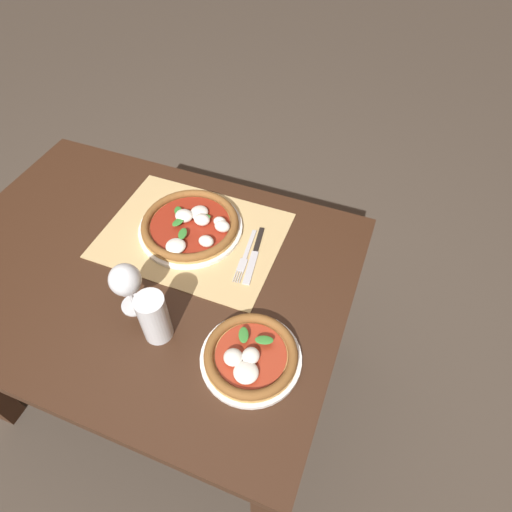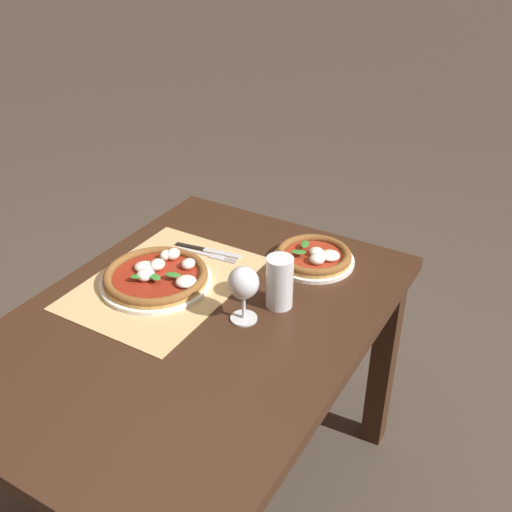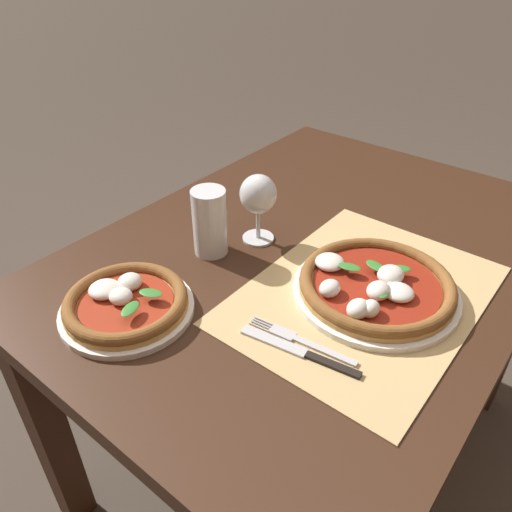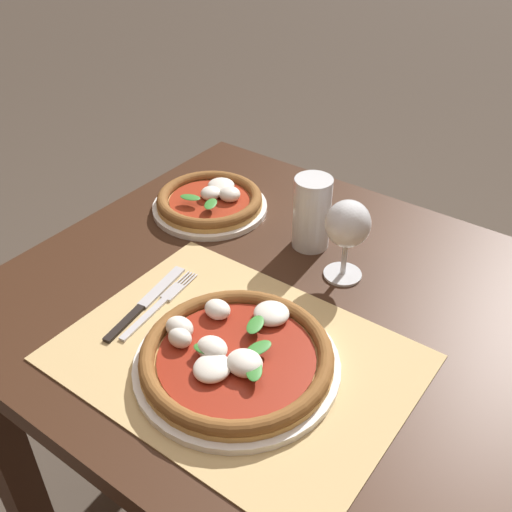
# 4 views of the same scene
# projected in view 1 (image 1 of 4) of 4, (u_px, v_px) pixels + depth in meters

# --- Properties ---
(ground_plane) EXTENTS (24.00, 24.00, 0.00)m
(ground_plane) POSITION_uv_depth(u_px,v_px,m) (177.00, 377.00, 1.78)
(ground_plane) COLOR #473D33
(dining_table) EXTENTS (1.18, 0.85, 0.74)m
(dining_table) POSITION_uv_depth(u_px,v_px,m) (147.00, 290.00, 1.30)
(dining_table) COLOR #382114
(dining_table) RESTS_ON ground
(paper_placemat) EXTENTS (0.53, 0.39, 0.00)m
(paper_placemat) POSITION_uv_depth(u_px,v_px,m) (193.00, 235.00, 1.28)
(paper_placemat) COLOR tan
(paper_placemat) RESTS_ON dining_table
(pizza_near) EXTENTS (0.31, 0.31, 0.05)m
(pizza_near) POSITION_uv_depth(u_px,v_px,m) (191.00, 225.00, 1.28)
(pizza_near) COLOR white
(pizza_near) RESTS_ON paper_placemat
(pizza_far) EXTENTS (0.24, 0.24, 0.05)m
(pizza_far) POSITION_uv_depth(u_px,v_px,m) (250.00, 356.00, 1.01)
(pizza_far) COLOR white
(pizza_far) RESTS_ON dining_table
(wine_glass) EXTENTS (0.08, 0.08, 0.16)m
(wine_glass) POSITION_uv_depth(u_px,v_px,m) (126.00, 281.00, 1.04)
(wine_glass) COLOR silver
(wine_glass) RESTS_ON dining_table
(pint_glass) EXTENTS (0.07, 0.07, 0.15)m
(pint_glass) POSITION_uv_depth(u_px,v_px,m) (154.00, 318.00, 1.02)
(pint_glass) COLOR silver
(pint_glass) RESTS_ON dining_table
(fork) EXTENTS (0.04, 0.20, 0.00)m
(fork) POSITION_uv_depth(u_px,v_px,m) (246.00, 256.00, 1.23)
(fork) COLOR #B7B7BC
(fork) RESTS_ON paper_placemat
(knife) EXTENTS (0.05, 0.22, 0.01)m
(knife) POSITION_uv_depth(u_px,v_px,m) (254.00, 255.00, 1.23)
(knife) COLOR black
(knife) RESTS_ON paper_placemat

